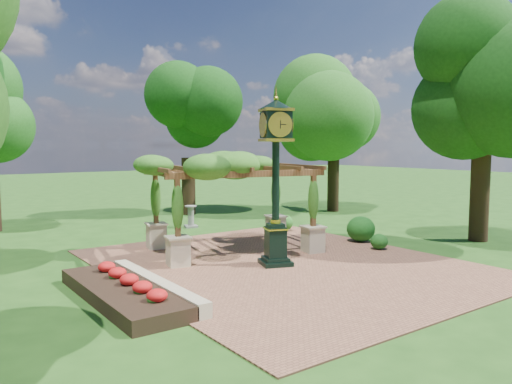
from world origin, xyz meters
TOP-DOWN VIEW (x-y plane):
  - ground at (0.00, 0.00)m, footprint 120.00×120.00m
  - brick_plaza at (0.00, 1.00)m, footprint 10.00×12.00m
  - border_wall at (-4.60, 0.50)m, footprint 0.35×5.00m
  - flower_bed at (-5.50, 0.50)m, footprint 1.50×5.00m
  - pedestal_clock at (-0.31, 1.04)m, footprint 1.32×1.32m
  - pergola at (-0.17, 3.65)m, footprint 6.21×4.56m
  - sundial at (1.09, 9.11)m, footprint 0.69×0.69m
  - shrub_front at (4.16, 0.68)m, footprint 0.65×0.65m
  - shrub_mid at (4.73, 2.07)m, footprint 1.14×1.14m
  - shrub_back at (3.85, 5.71)m, footprint 0.95×0.95m
  - tree_north at (3.13, 13.10)m, footprint 4.08×4.08m
  - tree_east_far at (10.45, 9.38)m, footprint 4.69×4.69m
  - tree_east_near at (8.77, -0.41)m, footprint 4.66×4.66m

SIDE VIEW (x-z plane):
  - ground at x=0.00m, z-range 0.00..0.00m
  - brick_plaza at x=0.00m, z-range 0.00..0.04m
  - flower_bed at x=-5.50m, z-range 0.00..0.36m
  - border_wall at x=-4.60m, z-range 0.00..0.40m
  - shrub_front at x=4.16m, z-range 0.04..0.60m
  - shrub_back at x=3.85m, z-range 0.04..0.75m
  - sundial at x=1.09m, z-range -0.06..0.95m
  - shrub_mid at x=4.73m, z-range 0.04..1.03m
  - pergola at x=-0.17m, z-range 1.14..4.68m
  - pedestal_clock at x=-0.31m, z-range 0.51..5.73m
  - tree_north at x=3.13m, z-range 1.47..9.45m
  - tree_east_far at x=10.45m, z-range 1.61..10.16m
  - tree_east_near at x=8.77m, z-range 1.74..11.06m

